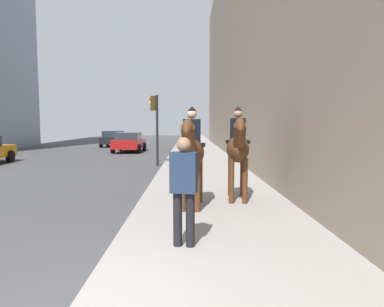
# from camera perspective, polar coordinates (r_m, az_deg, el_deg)

# --- Properties ---
(mounted_horse_near) EXTENTS (2.15, 0.70, 2.31)m
(mounted_horse_near) POSITION_cam_1_polar(r_m,az_deg,el_deg) (7.60, -0.09, 0.35)
(mounted_horse_near) COLOR #4C2B16
(mounted_horse_near) RESTS_ON sidewalk_slab
(mounted_horse_far) EXTENTS (2.15, 0.70, 2.34)m
(mounted_horse_far) POSITION_cam_1_polar(r_m,az_deg,el_deg) (8.44, 7.76, 0.97)
(mounted_horse_far) COLOR #4C2B16
(mounted_horse_far) RESTS_ON sidewalk_slab
(pedestrian_greeting) EXTENTS (0.33, 0.44, 1.70)m
(pedestrian_greeting) POSITION_cam_1_polar(r_m,az_deg,el_deg) (5.20, -1.38, -5.22)
(pedestrian_greeting) COLOR black
(pedestrian_greeting) RESTS_ON sidewalk_slab
(car_near_lane) EXTENTS (3.89, 2.13, 1.44)m
(car_near_lane) POSITION_cam_1_polar(r_m,az_deg,el_deg) (25.00, -10.60, 1.92)
(car_near_lane) COLOR maroon
(car_near_lane) RESTS_ON ground
(car_mid_lane) EXTENTS (4.13, 2.08, 1.44)m
(car_mid_lane) POSITION_cam_1_polar(r_m,az_deg,el_deg) (31.66, -13.08, 2.53)
(car_mid_lane) COLOR black
(car_mid_lane) RESTS_ON ground
(traffic_light_near_curb) EXTENTS (0.20, 0.44, 3.43)m
(traffic_light_near_curb) POSITION_cam_1_polar(r_m,az_deg,el_deg) (16.37, -6.25, 5.97)
(traffic_light_near_curb) COLOR black
(traffic_light_near_curb) RESTS_ON ground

